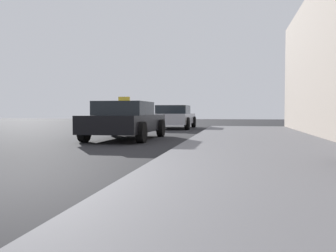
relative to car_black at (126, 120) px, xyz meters
The scene contains 3 objects.
sidewalk 9.10m from the car_black, 61.50° to the right, with size 4.00×32.00×0.15m, color slate.
car_black is the anchor object (origin of this frame).
car_silver 7.93m from the car_black, 87.91° to the left, with size 2.07×4.45×1.27m.
Camera 1 is at (3.34, -3.67, 0.94)m, focal length 38.32 mm.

